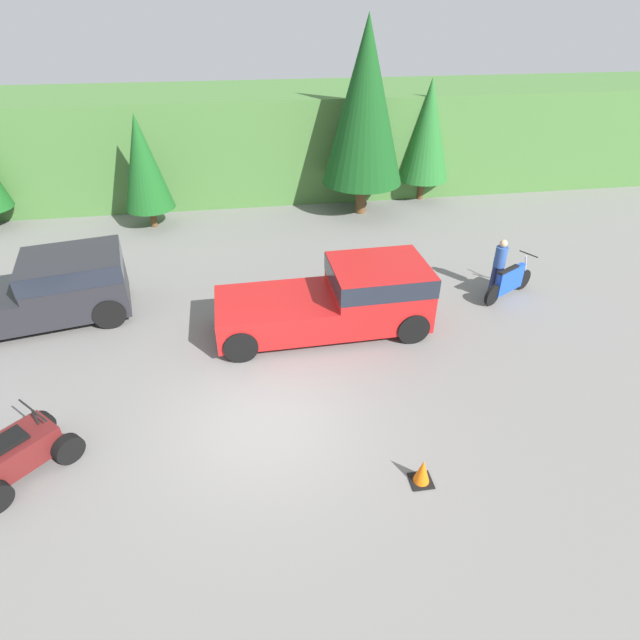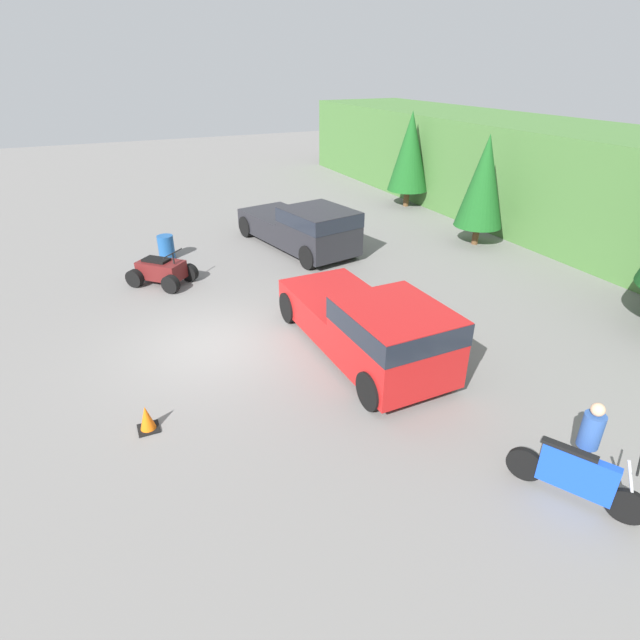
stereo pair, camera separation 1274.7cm
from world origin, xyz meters
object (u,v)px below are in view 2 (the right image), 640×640
object	(u,v)px
dirt_bike	(576,476)
traffic_cone	(147,419)
steel_barrel	(166,247)
pickup_truck_second	(304,226)
rider_person	(588,441)
quad_atv	(162,271)
pickup_truck_red	(372,326)

from	to	relation	value
dirt_bike	traffic_cone	bearing A→B (deg)	-156.94
steel_barrel	pickup_truck_second	bearing A→B (deg)	75.46
traffic_cone	steel_barrel	bearing A→B (deg)	168.57
rider_person	quad_atv	bearing A→B (deg)	-180.00
quad_atv	steel_barrel	world-z (taller)	quad_atv
rider_person	traffic_cone	bearing A→B (deg)	-147.84
quad_atv	traffic_cone	distance (m)	7.57
pickup_truck_red	dirt_bike	world-z (taller)	pickup_truck_red
dirt_bike	rider_person	size ratio (longest dim) A/B	1.17
traffic_cone	quad_atv	bearing A→B (deg)	168.92
pickup_truck_second	rider_person	size ratio (longest dim) A/B	3.55
dirt_bike	traffic_cone	size ratio (longest dim) A/B	3.57
steel_barrel	dirt_bike	bearing A→B (deg)	16.15
rider_person	traffic_cone	xyz separation A→B (m)	(-4.55, -6.59, -0.66)
rider_person	traffic_cone	distance (m)	8.03
pickup_truck_second	traffic_cone	xyz separation A→B (m)	(8.49, -6.98, -0.71)
quad_atv	traffic_cone	xyz separation A→B (m)	(7.42, -1.45, -0.19)
dirt_bike	pickup_truck_second	bearing A→B (deg)	147.31
pickup_truck_second	steel_barrel	world-z (taller)	pickup_truck_second
pickup_truck_second	quad_atv	world-z (taller)	pickup_truck_second
pickup_truck_red	steel_barrel	size ratio (longest dim) A/B	6.34
pickup_truck_red	pickup_truck_second	world-z (taller)	same
steel_barrel	traffic_cone	bearing A→B (deg)	-11.43
dirt_bike	traffic_cone	distance (m)	7.82
pickup_truck_red	traffic_cone	size ratio (longest dim) A/B	10.15
traffic_cone	steel_barrel	distance (m)	9.99
rider_person	traffic_cone	size ratio (longest dim) A/B	3.06
pickup_truck_red	traffic_cone	world-z (taller)	pickup_truck_red
pickup_truck_red	traffic_cone	xyz separation A→B (m)	(0.43, -5.32, -0.71)
dirt_bike	quad_atv	size ratio (longest dim) A/B	0.86
pickup_truck_red	pickup_truck_second	distance (m)	8.23
pickup_truck_second	traffic_cone	bearing A→B (deg)	-50.79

